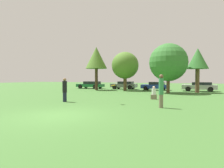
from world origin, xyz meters
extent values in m
plane|color=#3D6B2D|center=(0.00, 0.00, 0.00)|extent=(120.00, 120.00, 0.00)
cylinder|color=#191E33|center=(-2.95, 4.28, 0.34)|extent=(0.28, 0.28, 0.69)
cylinder|color=black|center=(-2.95, 4.28, 1.11)|extent=(0.33, 0.33, 0.84)
sphere|color=#8C6647|center=(-2.95, 4.28, 1.64)|extent=(0.24, 0.24, 0.24)
cylinder|color=#726651|center=(4.01, 4.30, 0.39)|extent=(0.24, 0.24, 0.78)
cylinder|color=#337F4C|center=(4.01, 4.30, 1.26)|extent=(0.28, 0.28, 0.96)
sphere|color=brown|center=(4.01, 4.30, 1.85)|extent=(0.24, 0.24, 0.24)
cylinder|color=orange|center=(0.80, 4.64, 1.26)|extent=(0.29, 0.28, 0.13)
cube|color=#726651|center=(2.71, 8.61, 0.19)|extent=(0.43, 0.36, 0.38)
cylinder|color=silver|center=(2.71, 8.61, 0.63)|extent=(0.32, 0.32, 0.50)
sphere|color=beige|center=(2.71, 8.61, 0.98)|extent=(0.21, 0.21, 0.21)
cylinder|color=#473323|center=(-7.44, 17.32, 1.57)|extent=(0.43, 0.43, 3.14)
cone|color=#4C7528|center=(-7.44, 17.32, 4.70)|extent=(3.12, 3.12, 3.12)
cylinder|color=brown|center=(-3.25, 18.02, 1.25)|extent=(0.47, 0.47, 2.49)
ellipsoid|color=#4C7528|center=(-3.25, 18.02, 3.53)|extent=(3.75, 3.75, 3.74)
cylinder|color=brown|center=(2.89, 15.89, 1.18)|extent=(0.38, 0.38, 2.36)
sphere|color=#33702D|center=(2.89, 15.89, 3.57)|extent=(4.41, 4.41, 4.41)
cylinder|color=brown|center=(6.02, 17.90, 1.43)|extent=(0.48, 0.48, 2.86)
cone|color=#33702D|center=(6.02, 17.90, 4.09)|extent=(2.47, 2.47, 2.47)
cube|color=#196633|center=(-10.16, 20.18, 0.53)|extent=(4.47, 2.05, 0.46)
cube|color=black|center=(-9.83, 20.19, 0.98)|extent=(2.48, 1.76, 0.44)
cylinder|color=black|center=(-11.49, 19.18, 0.35)|extent=(0.71, 0.19, 0.70)
cylinder|color=black|center=(-11.55, 21.08, 0.35)|extent=(0.71, 0.19, 0.70)
cylinder|color=black|center=(-8.76, 19.28, 0.35)|extent=(0.71, 0.19, 0.70)
cylinder|color=black|center=(-8.83, 21.18, 0.35)|extent=(0.71, 0.19, 0.70)
cube|color=slate|center=(-4.53, 21.01, 0.57)|extent=(4.04, 1.96, 0.57)
cube|color=black|center=(-4.23, 21.02, 1.04)|extent=(2.25, 1.68, 0.36)
cylinder|color=black|center=(-5.73, 20.06, 0.34)|extent=(0.69, 0.24, 0.68)
cylinder|color=black|center=(-5.79, 21.87, 0.34)|extent=(0.69, 0.24, 0.68)
cylinder|color=black|center=(-3.26, 20.14, 0.34)|extent=(0.69, 0.24, 0.68)
cylinder|color=black|center=(-3.33, 21.96, 0.34)|extent=(0.69, 0.24, 0.68)
cube|color=#1E389E|center=(0.44, 20.48, 0.53)|extent=(3.88, 1.86, 0.55)
cube|color=black|center=(0.73, 20.49, 1.00)|extent=(2.16, 1.59, 0.39)
cylinder|color=black|center=(-0.71, 19.58, 0.30)|extent=(0.61, 0.19, 0.60)
cylinder|color=black|center=(-0.77, 21.30, 0.30)|extent=(0.61, 0.19, 0.60)
cylinder|color=black|center=(1.66, 19.66, 0.30)|extent=(0.61, 0.19, 0.60)
cylinder|color=black|center=(1.60, 21.38, 0.30)|extent=(0.61, 0.19, 0.60)
cube|color=#B2B2B7|center=(6.21, 20.46, 0.56)|extent=(4.28, 1.88, 0.57)
cube|color=black|center=(6.53, 20.47, 1.03)|extent=(2.37, 1.61, 0.36)
cylinder|color=black|center=(4.94, 19.54, 0.32)|extent=(0.65, 0.18, 0.64)
cylinder|color=black|center=(4.88, 21.28, 0.32)|extent=(0.65, 0.18, 0.64)
cylinder|color=black|center=(7.55, 19.64, 0.32)|extent=(0.65, 0.18, 0.64)
cylinder|color=black|center=(7.49, 21.37, 0.32)|extent=(0.65, 0.18, 0.64)
camera|label=1|loc=(5.89, -7.02, 1.75)|focal=30.38mm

